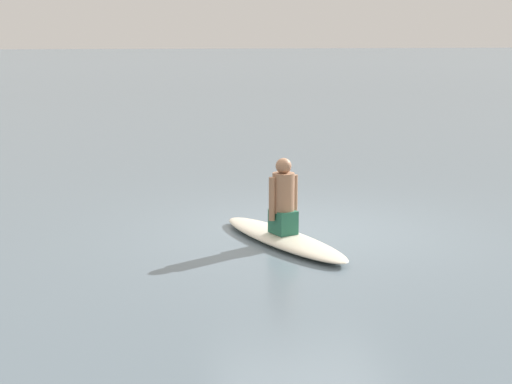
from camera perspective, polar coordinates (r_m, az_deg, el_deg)
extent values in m
plane|color=slate|center=(10.45, 4.05, -2.90)|extent=(400.00, 400.00, 0.00)
ellipsoid|color=silver|center=(9.76, 2.05, -3.52)|extent=(2.69, 1.31, 0.14)
cube|color=#26664C|center=(9.70, 2.06, -2.26)|extent=(0.38, 0.34, 0.30)
cylinder|color=#9E7051|center=(9.62, 2.08, -0.04)|extent=(0.35, 0.35, 0.51)
sphere|color=#9E7051|center=(9.56, 2.09, 1.98)|extent=(0.20, 0.20, 0.20)
cylinder|color=#9E7051|center=(9.72, 2.92, -0.31)|extent=(0.10, 0.10, 0.56)
cylinder|color=#9E7051|center=(9.54, 1.21, -0.53)|extent=(0.10, 0.10, 0.56)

